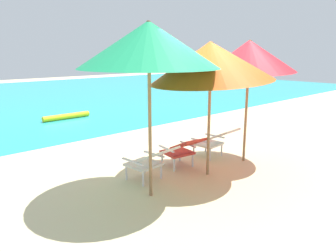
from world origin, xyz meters
The scene contains 9 objects.
ground_plane centered at (0.00, 4.00, 0.00)m, with size 40.00×40.00×0.00m, color beige.
ocean_band centered at (0.00, 12.16, 0.00)m, with size 40.00×18.00×0.01m, color #28B2B7.
swim_buoy centered at (0.33, 5.94, 0.10)m, with size 0.18×0.18×1.60m, color yellow.
lounge_chair_left centered at (-0.92, -0.06, 0.40)m, with size 0.63×0.93×0.68m.
lounge_chair_center centered at (-0.06, 0.03, 0.40)m, with size 0.65×0.94×0.68m.
lounge_chair_right centered at (0.89, 0.03, 0.40)m, with size 0.62×0.92×0.68m.
beach_umbrella_left centered at (-1.26, -0.47, 2.29)m, with size 2.43×2.43×2.62m.
beach_umbrella_center centered at (0.07, -0.49, 2.03)m, with size 2.64×2.61×2.44m.
beach_umbrella_right centered at (1.20, -0.49, 2.11)m, with size 2.06×2.04×2.46m.
Camera 1 is at (-4.14, -4.06, 2.19)m, focal length 33.93 mm.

